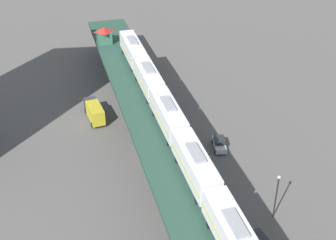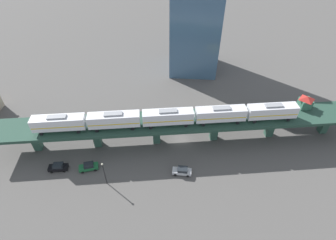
{
  "view_description": "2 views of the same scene",
  "coord_description": "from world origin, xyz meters",
  "px_view_note": "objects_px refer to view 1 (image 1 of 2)",
  "views": [
    {
      "loc": [
        4.82,
        61.63,
        44.38
      ],
      "look_at": [
        -1.94,
        3.37,
        8.47
      ],
      "focal_mm": 50.0,
      "sensor_mm": 36.0,
      "label": 1
    },
    {
      "loc": [
        -48.5,
        0.02,
        49.67
      ],
      "look_at": [
        -1.94,
        3.37,
        8.47
      ],
      "focal_mm": 28.0,
      "sensor_mm": 36.0,
      "label": 2
    }
  ],
  "objects_px": {
    "subway_train": "(168,114)",
    "signal_hut": "(104,35)",
    "delivery_truck": "(94,111)",
    "street_lamp": "(277,193)",
    "street_car_silver": "(219,143)"
  },
  "relations": [
    {
      "from": "signal_hut",
      "to": "delivery_truck",
      "type": "relative_size",
      "value": 0.49
    },
    {
      "from": "street_lamp",
      "to": "delivery_truck",
      "type": "bearing_deg",
      "value": -49.1
    },
    {
      "from": "delivery_truck",
      "to": "street_lamp",
      "type": "height_order",
      "value": "street_lamp"
    },
    {
      "from": "street_car_silver",
      "to": "street_lamp",
      "type": "bearing_deg",
      "value": 103.28
    },
    {
      "from": "delivery_truck",
      "to": "street_lamp",
      "type": "distance_m",
      "value": 37.53
    },
    {
      "from": "delivery_truck",
      "to": "signal_hut",
      "type": "bearing_deg",
      "value": -96.89
    },
    {
      "from": "subway_train",
      "to": "signal_hut",
      "type": "distance_m",
      "value": 36.02
    },
    {
      "from": "signal_hut",
      "to": "street_car_silver",
      "type": "distance_m",
      "value": 36.72
    },
    {
      "from": "subway_train",
      "to": "signal_hut",
      "type": "relative_size",
      "value": 16.88
    },
    {
      "from": "subway_train",
      "to": "street_lamp",
      "type": "relative_size",
      "value": 8.95
    },
    {
      "from": "street_car_silver",
      "to": "delivery_truck",
      "type": "relative_size",
      "value": 0.59
    },
    {
      "from": "street_car_silver",
      "to": "street_lamp",
      "type": "xyz_separation_m",
      "value": [
        -3.95,
        16.74,
        3.17
      ]
    },
    {
      "from": "signal_hut",
      "to": "street_lamp",
      "type": "xyz_separation_m",
      "value": [
        -22.19,
        47.63,
        -4.66
      ]
    },
    {
      "from": "subway_train",
      "to": "street_lamp",
      "type": "xyz_separation_m",
      "value": [
        -12.91,
        12.84,
        -5.4
      ]
    },
    {
      "from": "signal_hut",
      "to": "delivery_truck",
      "type": "bearing_deg",
      "value": 83.11
    }
  ]
}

